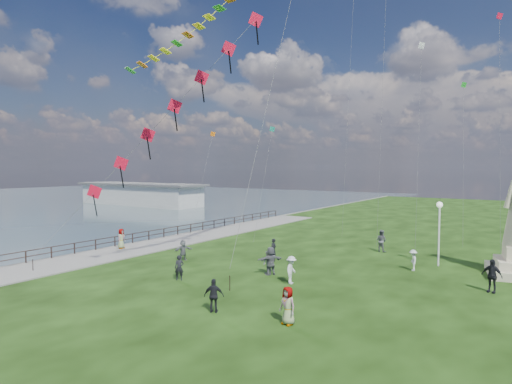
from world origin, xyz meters
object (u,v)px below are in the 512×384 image
Objects in this scene: person_6 at (273,250)px; person_7 at (381,241)px; pier_pavilion at (140,194)px; person_11 at (271,261)px; person_4 at (288,306)px; person_3 at (214,296)px; person_10 at (121,240)px; person_9 at (492,276)px; person_5 at (183,250)px; lamppost at (439,220)px; person_1 at (268,263)px; person_8 at (413,260)px; person_0 at (179,268)px; person_2 at (291,270)px.

person_6 is 10.06m from person_7.
pier_pavilion is 62.86m from person_11.
person_3 is at bearing -157.49° from person_4.
person_10 is at bearing 42.95° from person_7.
person_9 is at bearing 22.76° from person_6.
lamppost is at bearing -39.24° from person_5.
person_8 is at bearing 63.08° from person_1.
person_8 is at bearing -44.74° from person_5.
lamppost is 6.39m from person_7.
person_7 is (-5.13, 2.92, -2.46)m from lamppost.
person_1 is 0.83× the size of person_9.
pier_pavilion is 20.39× the size of person_8.
person_0 is 0.92× the size of person_2.
person_4 is 13.27m from person_6.
person_4 is at bearing -35.79° from pier_pavilion.
person_8 is (6.06, 14.43, -0.11)m from person_3.
person_8 is 10.07m from person_11.
person_0 is at bearing -7.03° from person_11.
lamppost reaches higher than person_0.
person_3 is (54.13, -42.43, -0.99)m from pier_pavilion.
person_1 is at bearing -68.15° from person_5.
person_0 is 18.71m from person_9.
person_3 is 1.06× the size of person_5.
lamppost is 18.85m from person_0.
person_1 is 15.40m from person_10.
person_0 is at bearing -60.77° from person_3.
lamppost is 19.27m from person_5.
person_3 is at bearing -106.86° from person_5.
person_11 is (-7.66, -6.53, 0.21)m from person_8.
person_4 is (-3.40, -16.28, -2.52)m from lamppost.
person_3 reaches higher than person_1.
person_8 is 0.76× the size of person_9.
person_11 reaches higher than person_6.
person_3 is 18.94m from person_10.
pier_pavilion reaches higher than person_11.
person_10 is (-28.26, -3.47, -0.10)m from person_9.
person_2 is 0.99× the size of person_10.
person_11 is at bearing 62.08° from person_1.
person_5 is at bearing 73.25° from person_2.
person_6 is at bearing -92.03° from person_10.
person_11 is (15.53, -0.18, 0.08)m from person_10.
person_2 is at bearing 130.95° from person_4.
person_7 is at bearing -75.17° from person_10.
person_5 is (-3.85, 4.40, 0.00)m from person_0.
person_10 reaches higher than person_8.
person_2 is 10.28m from person_5.
person_9 is at bearing -13.14° from person_0.
pier_pavilion is at bearing 157.43° from person_4.
person_2 is 0.99× the size of person_6.
person_7 is at bearing -21.89° from pier_pavilion.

